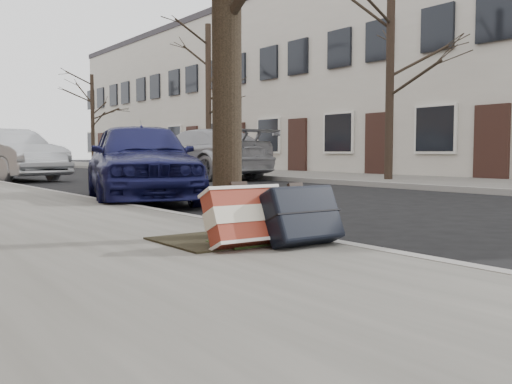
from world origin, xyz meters
TOP-DOWN VIEW (x-y plane):
  - ground at (0.00, 0.00)m, footprint 120.00×120.00m
  - far_sidewalk at (7.80, 15.00)m, footprint 4.00×70.00m
  - house_far at (13.15, 16.00)m, footprint 6.70×40.00m
  - dirt_patch at (-2.00, 1.20)m, footprint 0.85×0.85m
  - suitcase_red at (-2.00, 0.79)m, footprint 0.60×0.35m
  - suitcase_navy at (-1.60, 0.62)m, footprint 0.61×0.36m
  - car_near_front at (-0.33, 6.19)m, footprint 2.72×4.28m
  - car_near_mid at (-0.38, 15.29)m, footprint 2.67×4.87m
  - car_far_front at (4.70, 12.66)m, footprint 2.62×5.41m
  - car_far_back at (4.72, 18.04)m, footprint 2.87×4.46m
  - tree_far_a at (7.20, 7.34)m, footprint 0.21×0.21m
  - tree_far_b at (7.20, 16.29)m, footprint 0.22×0.22m
  - tree_far_c at (7.20, 28.66)m, footprint 0.21×0.21m

SIDE VIEW (x-z plane):
  - ground at x=0.00m, z-range 0.00..0.00m
  - far_sidewalk at x=7.80m, z-range 0.00..0.12m
  - dirt_patch at x=-2.00m, z-range 0.12..0.14m
  - suitcase_red at x=-2.00m, z-range 0.12..0.57m
  - suitcase_navy at x=-1.60m, z-range 0.12..0.59m
  - car_near_front at x=-0.33m, z-range 0.00..1.36m
  - car_far_back at x=4.72m, z-range 0.00..1.41m
  - car_far_front at x=4.70m, z-range 0.00..1.52m
  - car_near_mid at x=-0.38m, z-range 0.00..1.52m
  - tree_far_c at x=7.20m, z-range 0.12..5.14m
  - tree_far_a at x=7.20m, z-range 0.12..5.20m
  - tree_far_b at x=7.20m, z-range 0.12..5.70m
  - house_far at x=13.15m, z-range 0.00..7.20m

